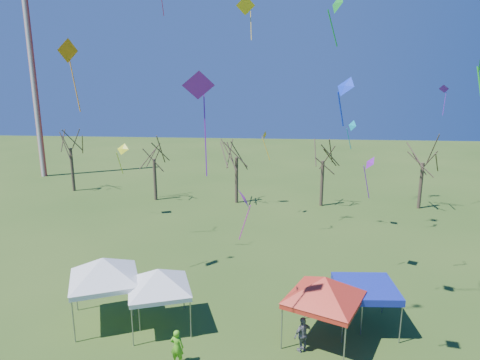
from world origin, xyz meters
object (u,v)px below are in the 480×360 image
Objects in this scene: tree_0 at (69,133)px; tree_4 at (425,146)px; tree_3 at (324,144)px; person_green at (177,347)px; tent_white_mid at (158,273)px; tree_2 at (236,141)px; person_grey at (303,334)px; tent_red at (325,281)px; tree_1 at (153,144)px; tent_blue at (366,289)px; tent_white_west at (103,262)px; radio_mast at (33,75)px.

tree_4 is (36.20, -3.38, -0.43)m from tree_0.
tree_3 is 26.68m from person_green.
tree_3 is 24.33m from tent_white_mid.
tent_white_mid is at bearing -94.64° from tree_2.
tree_0 is at bearing -85.52° from person_grey.
tree_4 is at bearing 63.01° from tent_red.
tree_3 is (16.80, -0.60, 0.29)m from tree_1.
tent_red reaches higher than tent_blue.
tree_4 is 2.02× the size of tent_white_mid.
tree_1 is 27.70m from tent_blue.
tree_1 is 4.40× the size of person_grey.
tree_3 is at bearing 64.99° from tent_white_mid.
tree_0 reaches higher than tree_1.
tree_3 is 2.02× the size of tent_white_mid.
tent_white_west is 1.38× the size of tent_blue.
tent_red reaches higher than tent_white_mid.
tent_red is at bearing -46.24° from tree_0.
tree_3 is 4.61× the size of person_grey.
person_grey is (23.78, -26.64, -5.63)m from tree_0.
radio_mast is at bearing 137.76° from tent_blue.
tent_red is (11.00, -0.94, -0.10)m from tent_white_west.
tree_0 is 1.07× the size of tree_3.
tree_3 is at bearing 58.70° from tent_white_west.
tent_white_mid is at bearing -5.69° from tent_white_west.
tree_2 reaches higher than tree_4.
tree_0 reaches higher than tent_white_mid.
tent_white_mid is (-10.20, -21.87, -3.13)m from tree_3.
tent_blue is 9.58m from person_green.
person_green is at bearing -157.40° from tent_blue.
radio_mast is 44.49m from person_green.
person_grey is at bearing -144.60° from tent_blue.
tree_0 is at bearing 164.82° from tree_1.
tent_white_mid reaches higher than tent_blue.
tree_2 reaches higher than tree_3.
tree_3 is 1.89× the size of tent_red.
tent_white_mid is (2.92, -0.29, -0.33)m from tent_white_west.
tree_3 reaches higher than tent_white_mid.
tree_1 is 1.80× the size of tent_red.
tent_white_west is at bearing -61.10° from tree_0.
tree_2 reaches higher than person_grey.
tent_white_mid is 2.28× the size of person_grey.
tent_white_mid is at bearing -56.51° from tree_0.
tree_0 is 2.02× the size of tent_red.
tree_1 is 22.63m from tent_white_west.
tree_2 is 22.53m from tent_white_mid.
radio_mast is at bearing 167.01° from tree_4.
tent_white_west is (-4.72, -21.91, -3.02)m from tree_2.
tent_white_west is at bearing -121.30° from tree_3.
radio_mast reaches higher than person_grey.
tree_2 is at bearing -1.85° from tree_1.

